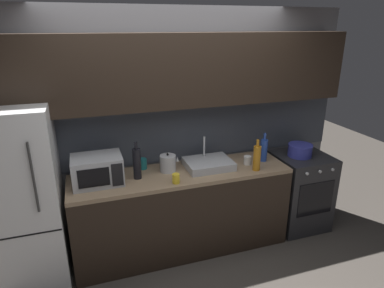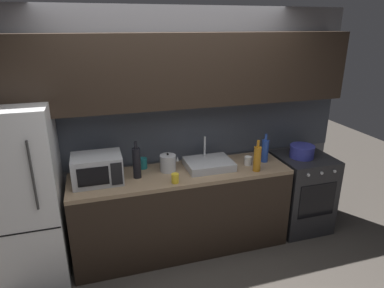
{
  "view_description": "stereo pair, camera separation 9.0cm",
  "coord_description": "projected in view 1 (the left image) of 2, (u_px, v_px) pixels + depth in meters",
  "views": [
    {
      "loc": [
        -0.89,
        -2.09,
        2.32
      ],
      "look_at": [
        0.11,
        0.9,
        1.19
      ],
      "focal_mm": 31.37,
      "sensor_mm": 36.0,
      "label": 1
    },
    {
      "loc": [
        -0.81,
        -2.12,
        2.32
      ],
      "look_at": [
        0.11,
        0.9,
        1.19
      ],
      "focal_mm": 31.37,
      "sensor_mm": 36.0,
      "label": 2
    }
  ],
  "objects": [
    {
      "name": "mug_yellow",
      "position": [
        176.0,
        178.0,
        3.17
      ],
      "size": [
        0.07,
        0.07,
        0.09
      ],
      "primitive_type": "cylinder",
      "color": "gold",
      "rests_on": "counter_run"
    },
    {
      "name": "mug_white",
      "position": [
        247.0,
        160.0,
        3.59
      ],
      "size": [
        0.08,
        0.08,
        0.09
      ],
      "primitive_type": "cylinder",
      "color": "silver",
      "rests_on": "counter_run"
    },
    {
      "name": "oven_range",
      "position": [
        299.0,
        190.0,
        4.0
      ],
      "size": [
        0.6,
        0.62,
        0.9
      ],
      "color": "#232326",
      "rests_on": "ground"
    },
    {
      "name": "wine_bottle_blue",
      "position": [
        264.0,
        150.0,
        3.66
      ],
      "size": [
        0.08,
        0.08,
        0.32
      ],
      "color": "#234299",
      "rests_on": "counter_run"
    },
    {
      "name": "cooking_pot",
      "position": [
        300.0,
        150.0,
        3.81
      ],
      "size": [
        0.27,
        0.27,
        0.14
      ],
      "color": "#333899",
      "rests_on": "oven_range"
    },
    {
      "name": "counter_run",
      "position": [
        182.0,
        211.0,
        3.57
      ],
      "size": [
        2.24,
        0.6,
        0.9
      ],
      "color": "black",
      "rests_on": "ground"
    },
    {
      "name": "back_wall",
      "position": [
        173.0,
        104.0,
        3.46
      ],
      "size": [
        3.98,
        0.44,
        2.5
      ],
      "color": "slate",
      "rests_on": "ground"
    },
    {
      "name": "sink_basin",
      "position": [
        208.0,
        164.0,
        3.52
      ],
      "size": [
        0.48,
        0.38,
        0.3
      ],
      "color": "#ADAFB5",
      "rests_on": "counter_run"
    },
    {
      "name": "microwave",
      "position": [
        97.0,
        170.0,
        3.14
      ],
      "size": [
        0.46,
        0.35,
        0.27
      ],
      "color": "#A8AAAF",
      "rests_on": "counter_run"
    },
    {
      "name": "refrigerator",
      "position": [
        21.0,
        199.0,
        2.98
      ],
      "size": [
        0.68,
        0.69,
        1.7
      ],
      "color": "white",
      "rests_on": "ground"
    },
    {
      "name": "wine_bottle_amber",
      "position": [
        257.0,
        158.0,
        3.42
      ],
      "size": [
        0.08,
        0.08,
        0.33
      ],
      "color": "#B27019",
      "rests_on": "counter_run"
    },
    {
      "name": "wine_bottle_dark",
      "position": [
        137.0,
        163.0,
        3.23
      ],
      "size": [
        0.08,
        0.08,
        0.37
      ],
      "color": "black",
      "rests_on": "counter_run"
    },
    {
      "name": "kettle",
      "position": [
        168.0,
        163.0,
        3.41
      ],
      "size": [
        0.2,
        0.16,
        0.2
      ],
      "color": "#B7BABF",
      "rests_on": "counter_run"
    },
    {
      "name": "mug_teal",
      "position": [
        142.0,
        164.0,
        3.48
      ],
      "size": [
        0.09,
        0.09,
        0.11
      ],
      "primitive_type": "cylinder",
      "color": "#19666B",
      "rests_on": "counter_run"
    }
  ]
}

